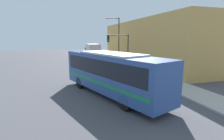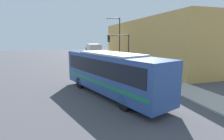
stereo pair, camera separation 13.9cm
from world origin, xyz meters
name	(u,v)px [view 2 (the right image)]	position (x,y,z in m)	size (l,w,h in m)	color
ground_plane	(118,94)	(0.00, 0.00, 0.00)	(120.00, 120.00, 0.00)	#47474C
sidewalk	(114,61)	(5.96, 20.00, 0.07)	(2.92, 70.00, 0.15)	#A8A399
building_facade	(146,43)	(10.42, 15.43, 3.72)	(6.00, 28.86, 7.43)	tan
city_bus	(111,71)	(-0.64, 0.01, 1.97)	(5.90, 10.94, 3.41)	#2D4C8C
delivery_truck	(93,52)	(2.19, 22.70, 1.81)	(2.22, 6.63, 3.37)	silver
fire_hydrant	(153,76)	(5.10, 3.47, 0.50)	(0.27, 0.37, 0.71)	red
traffic_light_pole	(121,45)	(4.08, 10.92, 3.54)	(3.28, 0.35, 4.90)	#2D2D2D
parking_meter	(133,64)	(5.10, 8.95, 1.03)	(0.14, 0.14, 1.30)	#2D2D2D
street_lamp	(118,37)	(5.07, 15.26, 4.65)	(2.37, 0.28, 7.67)	#2D2D2D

